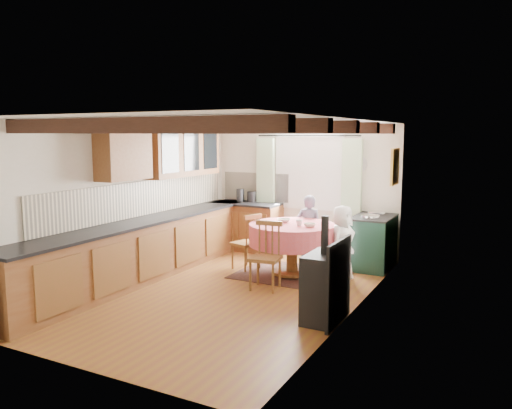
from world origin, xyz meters
The scene contains 40 objects.
floor centered at (0.00, 0.00, 0.00)m, with size 3.60×5.50×0.00m, color brown.
ceiling centered at (0.00, 0.00, 2.40)m, with size 3.60×5.50×0.00m, color white.
wall_back centered at (0.00, 2.75, 1.20)m, with size 3.60×0.00×2.40m, color silver.
wall_front centered at (0.00, -2.75, 1.20)m, with size 3.60×0.00×2.40m, color silver.
wall_left centered at (-1.80, 0.00, 1.20)m, with size 0.00×5.50×2.40m, color silver.
wall_right centered at (1.80, 0.00, 1.20)m, with size 0.00×5.50×2.40m, color silver.
beam_a centered at (0.00, -2.00, 2.31)m, with size 3.60×0.16×0.16m, color #321C14.
beam_b centered at (0.00, -1.00, 2.31)m, with size 3.60×0.16×0.16m, color #321C14.
beam_c centered at (0.00, 0.00, 2.31)m, with size 3.60×0.16×0.16m, color #321C14.
beam_d centered at (0.00, 1.00, 2.31)m, with size 3.60×0.16×0.16m, color #321C14.
beam_e centered at (0.00, 2.00, 2.31)m, with size 3.60×0.16×0.16m, color #321C14.
splash_left centered at (-1.78, 0.30, 1.20)m, with size 0.02×4.50×0.55m, color beige.
splash_back centered at (-1.00, 2.73, 1.20)m, with size 1.40×0.02×0.55m, color beige.
base_cabinet_left centered at (-1.50, 0.00, 0.44)m, with size 0.60×5.30×0.88m, color brown.
base_cabinet_back centered at (-1.05, 2.45, 0.44)m, with size 1.30×0.60×0.88m, color brown.
worktop_left centered at (-1.48, 0.00, 0.90)m, with size 0.64×5.30×0.04m, color black.
worktop_back centered at (-1.05, 2.43, 0.90)m, with size 1.30×0.64×0.04m, color black.
wall_cabinet_glass centered at (-1.63, 1.20, 1.95)m, with size 0.34×1.80×0.90m, color brown.
wall_cabinet_solid centered at (-1.63, -0.30, 1.90)m, with size 0.34×0.90×0.70m, color brown.
window_frame centered at (0.10, 2.73, 1.60)m, with size 1.34×0.03×1.54m, color white.
window_pane centered at (0.10, 2.74, 1.60)m, with size 1.20×0.01×1.40m, color white.
curtain_left centered at (-0.75, 2.65, 1.10)m, with size 0.35×0.10×2.10m, color beige.
curtain_right centered at (0.95, 2.65, 1.10)m, with size 0.35×0.10×2.10m, color beige.
curtain_rod centered at (0.10, 2.65, 2.20)m, with size 0.03×0.03×2.00m, color black.
wall_picture centered at (1.77, 2.30, 1.70)m, with size 0.04×0.50×0.60m, color gold.
wall_plate centered at (1.05, 2.72, 1.70)m, with size 0.30×0.30×0.02m, color silver.
rug centered at (0.45, 1.17, 0.01)m, with size 1.71×1.33×0.01m, color black.
dining_table centered at (0.45, 1.17, 0.41)m, with size 1.36×1.36×0.82m, color #DE4235, non-canonical shape.
chair_near centered at (0.40, 0.31, 0.49)m, with size 0.42×0.44×0.98m, color olive, non-canonical shape.
chair_left centered at (-0.37, 1.15, 0.47)m, with size 0.40×0.42×0.94m, color olive, non-canonical shape.
chair_right centered at (1.20, 1.08, 0.45)m, with size 0.38×0.40×0.89m, color olive, non-canonical shape.
aga_range centered at (1.47, 2.20, 0.45)m, with size 0.63×0.97×0.89m, color #143327, non-canonical shape.
cast_iron_stove centered at (1.58, -0.49, 0.64)m, with size 0.38×0.64×1.28m, color black, non-canonical shape.
child_far centered at (0.44, 1.91, 0.60)m, with size 0.44×0.29×1.21m, color slate.
child_right centered at (1.23, 1.30, 0.58)m, with size 0.56×0.37×1.15m, color white.
bowl_a centered at (0.26, 1.27, 0.85)m, with size 0.22×0.22×0.06m, color silver.
bowl_b centered at (0.78, 1.06, 0.85)m, with size 0.18×0.18×0.06m, color silver.
cup centered at (0.61, 1.07, 0.87)m, with size 0.10×0.10×0.09m, color silver.
canister_tall centered at (-1.22, 2.49, 1.04)m, with size 0.15×0.15×0.25m, color #262628.
canister_wide centered at (-1.01, 2.58, 1.02)m, with size 0.18×0.18×0.20m, color #262628.
Camera 1 is at (3.53, -6.01, 2.22)m, focal length 35.34 mm.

